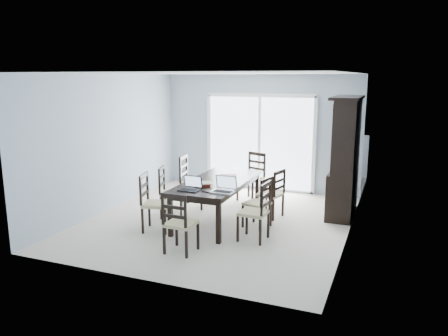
% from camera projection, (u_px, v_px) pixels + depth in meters
% --- Properties ---
extents(floor, '(5.00, 5.00, 0.00)m').
position_uv_depth(floor, '(218.00, 221.00, 7.85)').
color(floor, beige).
rests_on(floor, ground).
extents(ceiling, '(5.00, 5.00, 0.00)m').
position_uv_depth(ceiling, '(218.00, 73.00, 7.32)').
color(ceiling, white).
rests_on(ceiling, back_wall).
extents(back_wall, '(4.50, 0.02, 2.60)m').
position_uv_depth(back_wall, '(260.00, 133.00, 9.86)').
color(back_wall, '#9AA9B7').
rests_on(back_wall, floor).
extents(wall_left, '(0.02, 5.00, 2.60)m').
position_uv_depth(wall_left, '(110.00, 143.00, 8.39)').
color(wall_left, '#9AA9B7').
rests_on(wall_left, floor).
extents(wall_right, '(0.02, 5.00, 2.60)m').
position_uv_depth(wall_right, '(352.00, 158.00, 6.77)').
color(wall_right, '#9AA9B7').
rests_on(wall_right, floor).
extents(balcony, '(4.50, 2.00, 0.10)m').
position_uv_depth(balcony, '(271.00, 181.00, 11.04)').
color(balcony, gray).
rests_on(balcony, ground).
extents(railing, '(4.50, 0.06, 1.10)m').
position_uv_depth(railing, '(281.00, 152.00, 11.83)').
color(railing, '#99999E').
rests_on(railing, balcony).
extents(dining_table, '(1.00, 2.20, 0.75)m').
position_uv_depth(dining_table, '(218.00, 185.00, 7.71)').
color(dining_table, black).
rests_on(dining_table, floor).
extents(china_hutch, '(0.50, 1.38, 2.20)m').
position_uv_depth(china_hutch, '(345.00, 158.00, 8.04)').
color(china_hutch, black).
rests_on(china_hutch, floor).
extents(sliding_door, '(2.52, 0.05, 2.18)m').
position_uv_depth(sliding_door, '(260.00, 142.00, 9.88)').
color(sliding_door, silver).
rests_on(sliding_door, floor).
extents(chair_left_near, '(0.52, 0.51, 1.12)m').
position_uv_depth(chair_left_near, '(151.00, 196.00, 7.27)').
color(chair_left_near, black).
rests_on(chair_left_near, floor).
extents(chair_left_mid, '(0.52, 0.51, 1.08)m').
position_uv_depth(chair_left_mid, '(168.00, 186.00, 8.00)').
color(chair_left_mid, black).
rests_on(chair_left_mid, floor).
extents(chair_left_far, '(0.52, 0.51, 1.19)m').
position_uv_depth(chair_left_far, '(189.00, 175.00, 8.62)').
color(chair_left_far, black).
rests_on(chair_left_far, floor).
extents(chair_right_near, '(0.45, 0.44, 1.10)m').
position_uv_depth(chair_right_near, '(259.00, 205.00, 6.79)').
color(chair_right_near, black).
rests_on(chair_right_near, floor).
extents(chair_right_mid, '(0.48, 0.47, 1.03)m').
position_uv_depth(chair_right_mid, '(262.00, 197.00, 7.39)').
color(chair_right_mid, black).
rests_on(chair_right_mid, floor).
extents(chair_right_far, '(0.49, 0.48, 1.04)m').
position_uv_depth(chair_right_far, '(274.00, 188.00, 7.93)').
color(chair_right_far, black).
rests_on(chair_right_far, floor).
extents(chair_end_near, '(0.42, 0.43, 1.08)m').
position_uv_depth(chair_end_near, '(178.00, 217.00, 6.27)').
color(chair_end_near, black).
rests_on(chair_end_near, floor).
extents(chair_end_far, '(0.55, 0.56, 1.15)m').
position_uv_depth(chair_end_far, '(254.00, 171.00, 9.12)').
color(chair_end_far, black).
rests_on(chair_end_far, floor).
extents(laptop_dark, '(0.33, 0.24, 0.22)m').
position_uv_depth(laptop_dark, '(189.00, 187.00, 7.00)').
color(laptop_dark, black).
rests_on(laptop_dark, dining_table).
extents(laptop_silver, '(0.38, 0.27, 0.25)m').
position_uv_depth(laptop_silver, '(223.00, 189.00, 6.88)').
color(laptop_silver, '#B3B3B6').
rests_on(laptop_silver, dining_table).
extents(book_stack, '(0.37, 0.34, 0.05)m').
position_uv_depth(book_stack, '(203.00, 184.00, 7.34)').
color(book_stack, maroon).
rests_on(book_stack, dining_table).
extents(cell_phone, '(0.13, 0.09, 0.01)m').
position_uv_depth(cell_phone, '(206.00, 191.00, 6.93)').
color(cell_phone, black).
rests_on(cell_phone, dining_table).
extents(game_box, '(0.33, 0.23, 0.08)m').
position_uv_depth(game_box, '(228.00, 177.00, 7.79)').
color(game_box, '#4F0F12').
rests_on(game_box, dining_table).
extents(hot_tub, '(1.82, 1.65, 0.87)m').
position_uv_depth(hot_tub, '(255.00, 162.00, 10.94)').
color(hot_tub, brown).
rests_on(hot_tub, balcony).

